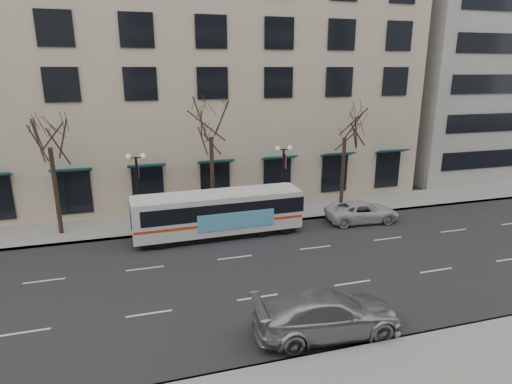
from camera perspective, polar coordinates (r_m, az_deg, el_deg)
name	(u,v)px	position (r m, az deg, el deg)	size (l,w,h in m)	color
ground	(245,276)	(22.77, -1.46, -11.07)	(160.00, 160.00, 0.00)	black
sidewalk_far	(279,212)	(32.04, 3.07, -2.67)	(80.00, 4.00, 0.15)	gray
building_hotel	(162,49)	(40.73, -12.47, 18.07)	(40.00, 20.00, 24.00)	#BDA990
tree_far_left	(48,132)	(29.04, -26.00, 7.20)	(3.60, 3.60, 8.34)	black
tree_far_mid	(211,123)	(29.05, -6.06, 9.15)	(3.60, 3.60, 8.55)	black
tree_far_right	(345,125)	(32.40, 11.84, 8.77)	(3.60, 3.60, 8.06)	black
lamp_post_left	(138,188)	(28.77, -15.43, 0.53)	(1.22, 0.45, 5.21)	black
lamp_post_right	(283,177)	(30.50, 3.66, 1.97)	(1.22, 0.45, 5.21)	black
city_bus	(219,212)	(27.33, -4.90, -2.73)	(10.78, 2.60, 2.91)	silver
silver_car	(327,314)	(18.20, 9.50, -15.73)	(2.47, 6.08, 1.76)	#A7AAAF
white_pickup	(362,212)	(30.99, 13.96, -2.57)	(2.36, 5.13, 1.42)	silver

